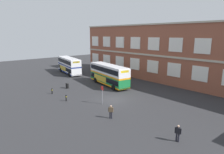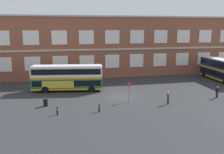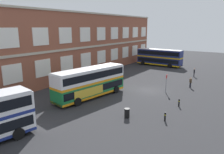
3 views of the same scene
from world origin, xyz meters
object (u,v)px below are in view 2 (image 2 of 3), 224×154
(waiting_passenger, at_px, (168,97))
(second_passenger, at_px, (217,91))
(safety_bollard_west, at_px, (57,111))
(safety_bollard_east, at_px, (99,108))
(bus_stand_flag, at_px, (129,90))
(station_litter_bin, at_px, (46,102))
(double_decker_far, at_px, (221,70))
(double_decker_middle, at_px, (67,77))

(waiting_passenger, bearing_deg, second_passenger, 9.13)
(safety_bollard_west, xyz_separation_m, safety_bollard_east, (4.92, 0.02, 0.00))
(bus_stand_flag, relative_size, station_litter_bin, 2.62)
(double_decker_far, relative_size, safety_bollard_east, 11.70)
(bus_stand_flag, distance_m, station_litter_bin, 11.10)
(waiting_passenger, bearing_deg, bus_stand_flag, 152.96)
(waiting_passenger, distance_m, safety_bollard_east, 9.41)
(waiting_passenger, relative_size, second_passenger, 1.00)
(double_decker_far, relative_size, bus_stand_flag, 4.12)
(waiting_passenger, distance_m, station_litter_bin, 15.92)
(double_decker_far, height_order, safety_bollard_west, double_decker_far)
(double_decker_far, relative_size, second_passenger, 6.54)
(double_decker_far, height_order, second_passenger, double_decker_far)
(double_decker_far, bearing_deg, waiting_passenger, -144.47)
(second_passenger, xyz_separation_m, station_litter_bin, (-23.87, 1.38, -0.41))
(double_decker_middle, xyz_separation_m, second_passenger, (20.67, -8.94, -1.22))
(double_decker_middle, distance_m, safety_bollard_west, 11.50)
(double_decker_far, bearing_deg, double_decker_middle, -177.42)
(bus_stand_flag, height_order, station_litter_bin, bus_stand_flag)
(double_decker_far, distance_m, station_litter_bin, 33.10)
(double_decker_middle, relative_size, station_litter_bin, 10.94)
(second_passenger, bearing_deg, double_decker_far, 52.04)
(station_litter_bin, bearing_deg, double_decker_middle, 67.04)
(waiting_passenger, xyz_separation_m, safety_bollard_west, (-14.27, -0.99, -0.44))
(double_decker_far, xyz_separation_m, safety_bollard_east, (-25.52, -12.51, -1.66))
(double_decker_far, xyz_separation_m, waiting_passenger, (-16.17, -11.54, -1.22))
(double_decker_middle, xyz_separation_m, safety_bollard_east, (3.13, -11.22, -1.66))
(double_decker_far, height_order, waiting_passenger, double_decker_far)
(waiting_passenger, relative_size, bus_stand_flag, 0.63)
(safety_bollard_east, bearing_deg, safety_bollard_west, -179.73)
(double_decker_middle, bearing_deg, safety_bollard_west, -99.01)
(second_passenger, bearing_deg, waiting_passenger, -170.87)
(bus_stand_flag, height_order, safety_bollard_east, bus_stand_flag)
(bus_stand_flag, bearing_deg, double_decker_far, 23.78)
(station_litter_bin, distance_m, safety_bollard_west, 3.95)
(second_passenger, height_order, safety_bollard_east, second_passenger)
(station_litter_bin, height_order, safety_bollard_west, station_litter_bin)
(second_passenger, height_order, station_litter_bin, second_passenger)
(second_passenger, height_order, bus_stand_flag, bus_stand_flag)
(double_decker_middle, distance_m, second_passenger, 22.56)
(waiting_passenger, height_order, bus_stand_flag, bus_stand_flag)
(second_passenger, bearing_deg, bus_stand_flag, 175.29)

